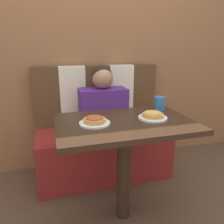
% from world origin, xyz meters
% --- Properties ---
extents(ground_plane, '(12.00, 12.00, 0.00)m').
position_xyz_m(ground_plane, '(0.00, 0.00, 0.00)').
color(ground_plane, '#4C3828').
extents(wall_back, '(7.00, 0.05, 2.60)m').
position_xyz_m(wall_back, '(0.00, 0.93, 1.30)').
color(wall_back, brown).
rests_on(wall_back, ground_plane).
extents(booth_seat, '(1.25, 0.55, 0.47)m').
position_xyz_m(booth_seat, '(0.00, 0.60, 0.24)').
color(booth_seat, maroon).
rests_on(booth_seat, ground_plane).
extents(booth_backrest, '(1.25, 0.09, 0.59)m').
position_xyz_m(booth_backrest, '(0.00, 0.83, 0.77)').
color(booth_backrest, '#4C331E').
rests_on(booth_backrest, booth_seat).
extents(dining_table, '(0.91, 0.62, 0.76)m').
position_xyz_m(dining_table, '(0.00, 0.00, 0.64)').
color(dining_table, black).
rests_on(dining_table, ground_plane).
extents(person, '(0.43, 0.23, 0.60)m').
position_xyz_m(person, '(0.00, 0.61, 0.75)').
color(person, '#4C237A').
rests_on(person, booth_seat).
extents(plate_left, '(0.20, 0.20, 0.01)m').
position_xyz_m(plate_left, '(-0.20, -0.01, 0.76)').
color(plate_left, white).
rests_on(plate_left, dining_table).
extents(plate_right, '(0.20, 0.20, 0.01)m').
position_xyz_m(plate_right, '(0.20, -0.01, 0.76)').
color(plate_right, white).
rests_on(plate_right, dining_table).
extents(pizza_left, '(0.14, 0.14, 0.03)m').
position_xyz_m(pizza_left, '(-0.20, -0.01, 0.79)').
color(pizza_left, '#C68E47').
rests_on(pizza_left, plate_left).
extents(pizza_right, '(0.14, 0.14, 0.03)m').
position_xyz_m(pizza_right, '(0.20, -0.01, 0.79)').
color(pizza_right, '#C68E47').
rests_on(pizza_right, plate_right).
extents(drinking_cup, '(0.08, 0.08, 0.11)m').
position_xyz_m(drinking_cup, '(0.35, 0.17, 0.81)').
color(drinking_cup, '#2D669E').
rests_on(drinking_cup, dining_table).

